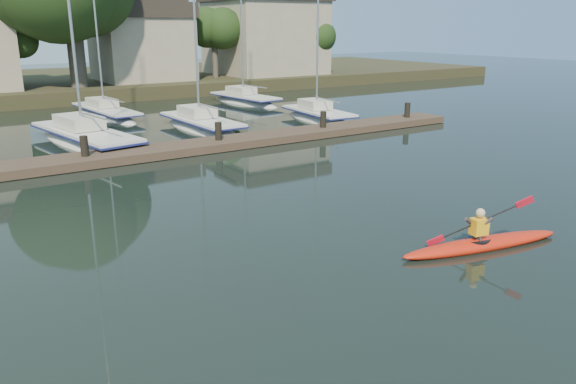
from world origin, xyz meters
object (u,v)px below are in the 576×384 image
sailboat_3 (202,132)px  sailboat_4 (318,123)px  sailboat_6 (106,119)px  dock (157,151)px  sailboat_7 (245,106)px  sailboat_2 (86,148)px  kayak (482,242)px

sailboat_3 → sailboat_4: size_ratio=1.11×
sailboat_4 → sailboat_6: (-10.24, 8.32, 0.02)m
dock → sailboat_7: bearing=48.1°
dock → sailboat_6: sailboat_6 is taller
dock → sailboat_3: bearing=48.2°
sailboat_2 → sailboat_6: (3.24, 7.90, 0.04)m
kayak → sailboat_4: size_ratio=0.41×
sailboat_3 → sailboat_4: 7.24m
sailboat_2 → kayak: bearing=-84.7°
kayak → dock: bearing=114.0°
sailboat_6 → sailboat_7: size_ratio=1.14×
sailboat_2 → sailboat_6: bearing=58.3°
sailboat_6 → sailboat_7: 10.26m
sailboat_2 → sailboat_4: (13.48, -0.42, 0.01)m
sailboat_7 → sailboat_2: bearing=-154.1°
sailboat_3 → sailboat_7: sailboat_3 is taller
sailboat_3 → sailboat_4: (7.18, -0.99, 0.00)m
kayak → sailboat_4: (8.48, 18.56, -0.37)m
sailboat_4 → sailboat_6: size_ratio=0.82×
sailboat_3 → sailboat_2: bearing=-176.5°
dock → sailboat_6: 12.34m
kayak → sailboat_7: (8.48, 27.53, -0.37)m
sailboat_3 → sailboat_4: bearing=-9.5°
dock → sailboat_7: sailboat_7 is taller
sailboat_2 → sailboat_4: sailboat_2 is taller
sailboat_3 → sailboat_6: 7.95m
kayak → dock: kayak is taller
sailboat_2 → sailboat_4: bearing=-11.2°
kayak → sailboat_4: sailboat_4 is taller
kayak → sailboat_3: size_ratio=0.37×
sailboat_6 → sailboat_4: bearing=-43.9°
dock → sailboat_6: (1.34, 12.26, -0.37)m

